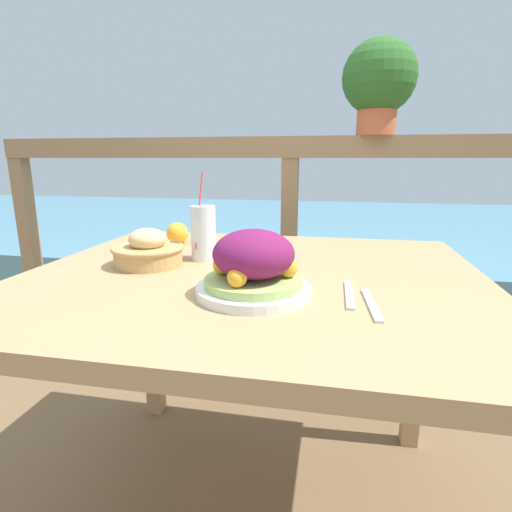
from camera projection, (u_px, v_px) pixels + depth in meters
patio_table at (253, 306)px, 1.04m from camera, size 1.15×1.00×0.77m
railing_fence at (290, 205)px, 1.78m from camera, size 2.80×0.08×1.15m
sea_backdrop at (314, 239)px, 4.32m from camera, size 12.00×4.00×0.41m
salad_plate at (254, 267)px, 0.84m from camera, size 0.25×0.25×0.14m
drink_glass at (203, 233)px, 1.13m from camera, size 0.07×0.08×0.25m
bread_basket at (148, 251)px, 1.08m from camera, size 0.19×0.19×0.10m
potted_plant at (379, 81)px, 1.60m from camera, size 0.29×0.29×0.37m
fork at (349, 294)px, 0.85m from camera, size 0.02×0.18×0.00m
knife at (371, 304)px, 0.79m from camera, size 0.03×0.18×0.00m
orange_near_basket at (177, 233)px, 1.35m from camera, size 0.07×0.07×0.07m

